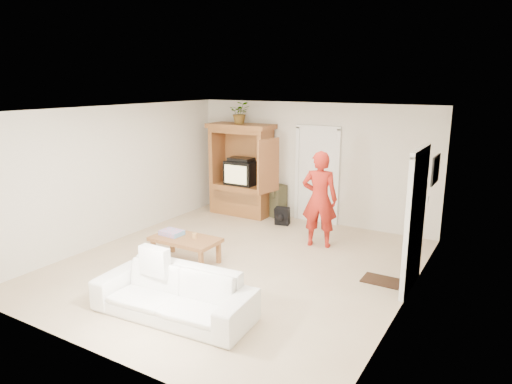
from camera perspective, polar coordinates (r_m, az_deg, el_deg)
floor at (r=7.85m, az=-2.35°, el=-9.08°), size 6.00×6.00×0.00m
ceiling at (r=7.25m, az=-2.55°, el=10.24°), size 6.00×6.00×0.00m
wall_back at (r=10.04m, az=6.95°, el=3.64°), size 5.50×0.00×5.50m
wall_front at (r=5.29m, az=-20.55°, el=-6.36°), size 5.50×0.00×5.50m
wall_left at (r=9.20m, az=-16.97°, el=2.22°), size 0.00×6.00×6.00m
wall_right at (r=6.42m, az=18.64°, el=-2.74°), size 0.00×6.00×6.00m
armoire at (r=10.54m, az=-1.73°, el=2.05°), size 1.82×1.14×2.10m
door_back at (r=10.00m, az=7.62°, el=1.95°), size 0.85×0.05×2.04m
doorway_right at (r=7.06m, az=19.32°, el=-3.68°), size 0.05×0.90×2.04m
framed_picture at (r=8.18m, az=21.54°, el=2.62°), size 0.03×0.60×0.48m
doormat at (r=7.50m, az=15.48°, el=-10.63°), size 0.60×0.40×0.02m
plant at (r=10.34m, az=-1.99°, el=9.87°), size 0.57×0.54×0.49m
man at (r=8.52m, az=7.95°, el=-0.90°), size 0.75×0.58×1.81m
sofa at (r=6.24m, az=-10.27°, el=-12.37°), size 2.22×1.01×0.63m
coffee_table at (r=7.92m, az=-8.82°, el=-6.06°), size 1.18×0.65×0.44m
towel at (r=8.07m, az=-10.49°, el=-5.02°), size 0.39×0.30×0.08m
candle at (r=7.83m, az=-7.68°, el=-5.43°), size 0.08×0.08×0.10m
backpack_black at (r=9.88m, az=3.30°, el=-3.08°), size 0.33×0.23×0.38m
backpack_olive at (r=10.43m, az=2.61°, el=-1.09°), size 0.47×0.40×0.75m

